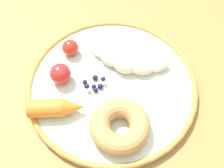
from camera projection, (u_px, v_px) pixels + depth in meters
name	position (u px, v px, depth m)	size (l,w,h in m)	color
ground_plane	(103.00, 160.00, 1.21)	(6.00, 6.00, 0.00)	#313B3D
dining_table	(95.00, 89.00, 0.67)	(1.19, 0.83, 0.72)	#9E753E
plate	(112.00, 85.00, 0.56)	(0.36, 0.36, 0.02)	silver
banana	(126.00, 63.00, 0.57)	(0.19, 0.08, 0.03)	beige
carrot_orange	(57.00, 108.00, 0.51)	(0.11, 0.06, 0.04)	orange
donut	(120.00, 126.00, 0.49)	(0.11, 0.11, 0.04)	tan
blueberry_pile	(95.00, 84.00, 0.55)	(0.05, 0.04, 0.02)	#191638
tomato_near	(70.00, 48.00, 0.59)	(0.04, 0.04, 0.04)	red
tomato_mid	(60.00, 74.00, 0.55)	(0.04, 0.04, 0.04)	red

